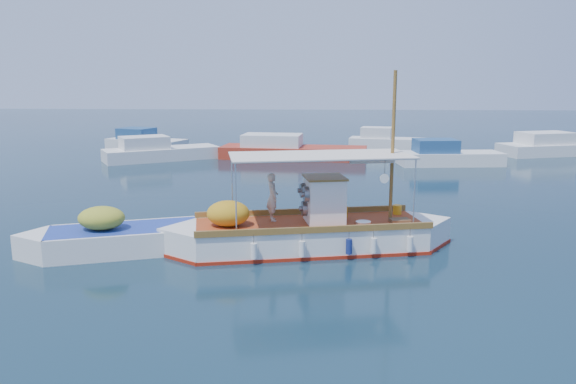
{
  "coord_description": "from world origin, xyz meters",
  "views": [
    {
      "loc": [
        -0.49,
        -17.22,
        5.27
      ],
      "look_at": [
        -1.38,
        0.0,
        1.77
      ],
      "focal_mm": 35.0,
      "sensor_mm": 36.0,
      "label": 1
    }
  ],
  "objects": [
    {
      "name": "bg_boat_n",
      "position": [
        -2.35,
        20.11,
        0.49
      ],
      "size": [
        9.92,
        3.83,
        1.8
      ],
      "rotation": [
        0.0,
        0.0,
        -0.11
      ],
      "color": "#A82E1C",
      "rests_on": "ground"
    },
    {
      "name": "dinghy",
      "position": [
        -6.26,
        -0.74,
        0.35
      ],
      "size": [
        6.52,
        3.39,
        1.67
      ],
      "rotation": [
        0.0,
        0.0,
        0.32
      ],
      "color": "white",
      "rests_on": "ground"
    },
    {
      "name": "bg_boat_far_n",
      "position": [
        4.72,
        25.94,
        0.49
      ],
      "size": [
        5.96,
        3.13,
        1.8
      ],
      "rotation": [
        0.0,
        0.0,
        -0.21
      ],
      "color": "silver",
      "rests_on": "ground"
    },
    {
      "name": "fishing_caique",
      "position": [
        -0.75,
        -0.23,
        0.5
      ],
      "size": [
        9.17,
        3.83,
        5.71
      ],
      "rotation": [
        0.0,
        0.0,
        0.2
      ],
      "color": "white",
      "rests_on": "ground"
    },
    {
      "name": "bg_boat_nw",
      "position": [
        -10.9,
        18.82,
        0.49
      ],
      "size": [
        7.52,
        5.77,
        1.8
      ],
      "rotation": [
        0.0,
        0.0,
        0.53
      ],
      "color": "silver",
      "rests_on": "ground"
    },
    {
      "name": "bg_boat_ne",
      "position": [
        7.55,
        17.65,
        0.49
      ],
      "size": [
        6.48,
        2.87,
        1.8
      ],
      "rotation": [
        0.0,
        0.0,
        0.11
      ],
      "color": "silver",
      "rests_on": "ground"
    },
    {
      "name": "bg_boat_far_w",
      "position": [
        -13.46,
        24.28,
        0.49
      ],
      "size": [
        6.39,
        4.17,
        1.8
      ],
      "rotation": [
        0.0,
        0.0,
        -0.34
      ],
      "color": "silver",
      "rests_on": "ground"
    },
    {
      "name": "bg_boat_e",
      "position": [
        16.44,
        22.97,
        0.49
      ],
      "size": [
        9.28,
        5.11,
        1.8
      ],
      "rotation": [
        0.0,
        0.0,
        0.3
      ],
      "color": "silver",
      "rests_on": "ground"
    },
    {
      "name": "ground",
      "position": [
        0.0,
        0.0,
        0.0
      ],
      "size": [
        160.0,
        160.0,
        0.0
      ],
      "primitive_type": "plane",
      "color": "black",
      "rests_on": "ground"
    }
  ]
}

